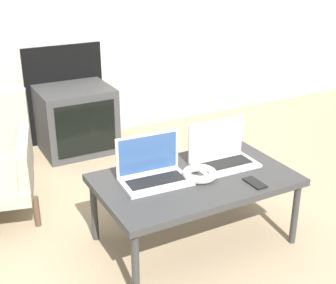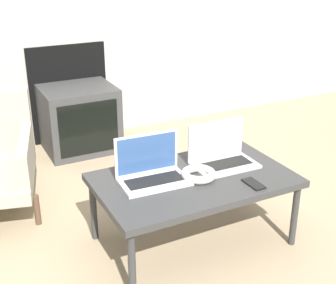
% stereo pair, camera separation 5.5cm
% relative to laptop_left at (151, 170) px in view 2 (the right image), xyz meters
% --- Properties ---
extents(ground_plane, '(14.00, 14.00, 0.00)m').
position_rel_laptop_left_xyz_m(ground_plane, '(0.21, -0.25, -0.45)').
color(ground_plane, '#998466').
extents(table, '(1.02, 0.62, 0.40)m').
position_rel_laptop_left_xyz_m(table, '(0.21, -0.07, -0.09)').
color(table, '#333333').
rests_on(table, ground_plane).
extents(laptop_left, '(0.36, 0.23, 0.23)m').
position_rel_laptop_left_xyz_m(laptop_left, '(0.00, 0.00, 0.00)').
color(laptop_left, silver).
rests_on(laptop_left, table).
extents(laptop_right, '(0.35, 0.22, 0.23)m').
position_rel_laptop_left_xyz_m(laptop_right, '(0.43, 0.00, 0.00)').
color(laptop_right, '#B2B2B7').
rests_on(laptop_right, table).
extents(headphones, '(0.19, 0.19, 0.04)m').
position_rel_laptop_left_xyz_m(headphones, '(0.23, -0.09, -0.03)').
color(headphones, beige).
rests_on(headphones, table).
extents(phone, '(0.06, 0.13, 0.01)m').
position_rel_laptop_left_xyz_m(phone, '(0.44, -0.28, -0.05)').
color(phone, black).
rests_on(phone, table).
extents(tv, '(0.55, 0.48, 0.51)m').
position_rel_laptop_left_xyz_m(tv, '(0.05, 1.45, -0.19)').
color(tv, '#383838').
rests_on(tv, ground_plane).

